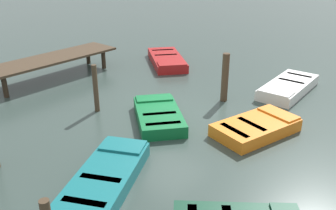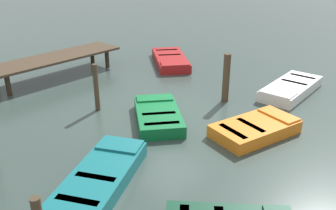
% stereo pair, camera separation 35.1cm
% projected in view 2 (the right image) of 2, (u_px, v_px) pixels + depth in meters
% --- Properties ---
extents(ground_plane, '(80.00, 80.00, 0.00)m').
position_uv_depth(ground_plane, '(168.00, 114.00, 13.13)').
color(ground_plane, '#33423D').
extents(dock_segment, '(6.23, 1.76, 0.95)m').
position_uv_depth(dock_segment, '(54.00, 59.00, 16.48)').
color(dock_segment, '#423323').
rests_on(dock_segment, ground_plane).
extents(rowboat_teal, '(3.58, 2.72, 0.46)m').
position_uv_depth(rowboat_teal, '(101.00, 177.00, 9.20)').
color(rowboat_teal, '#14666B').
rests_on(rowboat_teal, ground_plane).
extents(rowboat_white, '(3.54, 1.61, 0.46)m').
position_uv_depth(rowboat_white, '(291.00, 88.00, 14.89)').
color(rowboat_white, silver).
rests_on(rowboat_white, ground_plane).
extents(rowboat_orange, '(2.98, 2.08, 0.46)m').
position_uv_depth(rowboat_orange, '(255.00, 128.00, 11.63)').
color(rowboat_orange, orange).
rests_on(rowboat_orange, ground_plane).
extents(rowboat_green, '(2.82, 3.03, 0.46)m').
position_uv_depth(rowboat_green, '(158.00, 115.00, 12.51)').
color(rowboat_green, '#0F602D').
rests_on(rowboat_green, ground_plane).
extents(rowboat_red, '(3.34, 3.68, 0.46)m').
position_uv_depth(rowboat_red, '(170.00, 60.00, 18.58)').
color(rowboat_red, maroon).
rests_on(rowboat_red, ground_plane).
extents(mooring_piling_mid_left, '(0.26, 0.26, 1.87)m').
position_uv_depth(mooring_piling_mid_left, '(226.00, 78.00, 13.84)').
color(mooring_piling_mid_left, '#423323').
rests_on(mooring_piling_mid_left, ground_plane).
extents(mooring_piling_far_left, '(0.18, 0.18, 1.74)m').
position_uv_depth(mooring_piling_far_left, '(96.00, 88.00, 13.10)').
color(mooring_piling_far_left, '#423323').
rests_on(mooring_piling_far_left, ground_plane).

